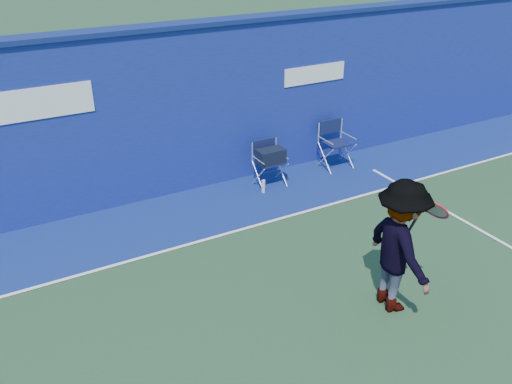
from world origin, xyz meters
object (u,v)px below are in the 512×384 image
directors_chair_right (336,153)px  water_bottle (263,186)px  directors_chair_left (270,168)px  tennis_player (400,247)px

directors_chair_right → water_bottle: (-1.90, -0.32, -0.17)m
directors_chair_right → directors_chair_left: bearing=-176.7°
directors_chair_right → water_bottle: size_ratio=3.70×
directors_chair_right → tennis_player: size_ratio=0.52×
directors_chair_left → directors_chair_right: 1.64m
tennis_player → directors_chair_left: bearing=84.5°
directors_chair_left → water_bottle: 0.42m
directors_chair_left → directors_chair_right: bearing=3.3°
directors_chair_left → directors_chair_right: (1.63, 0.09, -0.06)m
directors_chair_left → water_bottle: (-0.27, -0.23, -0.24)m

